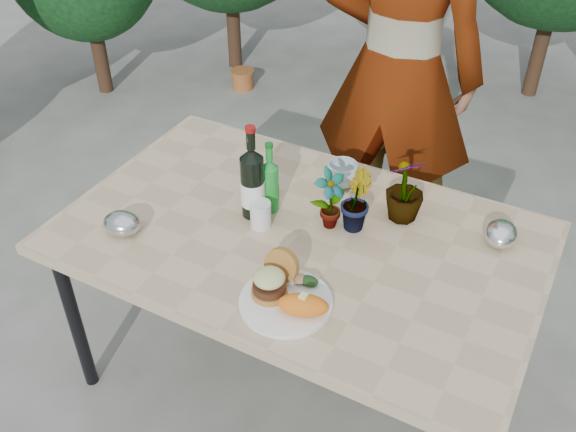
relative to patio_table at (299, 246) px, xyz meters
The scene contains 17 objects.
ground 0.69m from the patio_table, ahead, with size 80.00×80.00×0.00m, color #62635E.
patio_table is the anchor object (origin of this frame).
dinner_plate 0.34m from the patio_table, 69.36° to the right, with size 0.28×0.28×0.01m, color white.
burger_stack 0.32m from the patio_table, 77.98° to the right, with size 0.11×0.16×0.11m.
sweet_potato 0.39m from the patio_table, 60.78° to the right, with size 0.15×0.08×0.06m, color orange.
grilled_veg 0.27m from the patio_table, 58.35° to the right, with size 0.08×0.05×0.03m.
wine_bottle 0.27m from the patio_table, behind, with size 0.08×0.08×0.35m.
sparkling_water 0.23m from the patio_table, 154.09° to the left, with size 0.06×0.06×0.27m.
plastic_cup 0.17m from the patio_table, behind, with size 0.07×0.07×0.10m, color silver.
seedling_left 0.20m from the patio_table, 50.24° to the left, with size 0.12×0.08×0.23m, color #215B1F.
seedling_mid 0.25m from the patio_table, 41.52° to the left, with size 0.12×0.10×0.22m, color #2F6020.
seedling_right 0.41m from the patio_table, 42.81° to the left, with size 0.13×0.13×0.24m, color #26561D.
blue_bowl 0.34m from the patio_table, 88.68° to the left, with size 0.12×0.12×0.09m, color silver.
foil_packet_left 0.60m from the patio_table, 152.21° to the right, with size 0.13×0.11×0.08m, color #AFB2B6.
foil_packet_right 0.67m from the patio_table, 24.19° to the left, with size 0.13×0.11×0.08m, color silver.
person 0.92m from the patio_table, 90.26° to the left, with size 0.71×0.47×1.95m, color #935A49.
terracotta_pot 2.68m from the patio_table, 126.43° to the left, with size 0.17×0.17×0.14m.
Camera 1 is at (0.76, -1.49, 2.13)m, focal length 40.00 mm.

